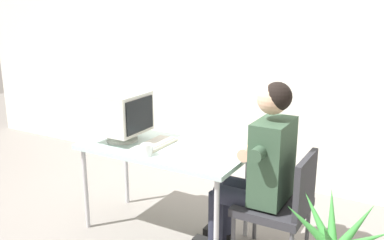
{
  "coord_description": "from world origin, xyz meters",
  "views": [
    {
      "loc": [
        1.76,
        -2.64,
        1.81
      ],
      "look_at": [
        0.25,
        0.0,
        0.98
      ],
      "focal_mm": 40.09,
      "sensor_mm": 36.0,
      "label": 1
    }
  ],
  "objects_px": {
    "desk_mug": "(147,150)",
    "office_chair": "(282,202)",
    "crt_monitor": "(122,113)",
    "desk": "(164,153)",
    "person_seated": "(260,164)",
    "keyboard": "(154,145)"
  },
  "relations": [
    {
      "from": "office_chair",
      "to": "person_seated",
      "type": "xyz_separation_m",
      "value": [
        -0.18,
        -0.0,
        0.25
      ]
    },
    {
      "from": "person_seated",
      "to": "desk_mug",
      "type": "relative_size",
      "value": 13.88
    },
    {
      "from": "crt_monitor",
      "to": "desk_mug",
      "type": "height_order",
      "value": "crt_monitor"
    },
    {
      "from": "desk_mug",
      "to": "office_chair",
      "type": "bearing_deg",
      "value": 15.89
    },
    {
      "from": "desk",
      "to": "person_seated",
      "type": "height_order",
      "value": "person_seated"
    },
    {
      "from": "crt_monitor",
      "to": "person_seated",
      "type": "distance_m",
      "value": 1.18
    },
    {
      "from": "crt_monitor",
      "to": "keyboard",
      "type": "xyz_separation_m",
      "value": [
        0.3,
        0.0,
        -0.21
      ]
    },
    {
      "from": "office_chair",
      "to": "crt_monitor",
      "type": "bearing_deg",
      "value": -176.53
    },
    {
      "from": "desk",
      "to": "crt_monitor",
      "type": "height_order",
      "value": "crt_monitor"
    },
    {
      "from": "keyboard",
      "to": "desk",
      "type": "bearing_deg",
      "value": 26.28
    },
    {
      "from": "keyboard",
      "to": "office_chair",
      "type": "relative_size",
      "value": 0.53
    },
    {
      "from": "keyboard",
      "to": "desk_mug",
      "type": "xyz_separation_m",
      "value": [
        0.07,
        -0.19,
        0.03
      ]
    },
    {
      "from": "desk",
      "to": "keyboard",
      "type": "height_order",
      "value": "keyboard"
    },
    {
      "from": "keyboard",
      "to": "person_seated",
      "type": "distance_m",
      "value": 0.85
    },
    {
      "from": "crt_monitor",
      "to": "keyboard",
      "type": "distance_m",
      "value": 0.37
    },
    {
      "from": "desk",
      "to": "desk_mug",
      "type": "height_order",
      "value": "desk_mug"
    },
    {
      "from": "crt_monitor",
      "to": "person_seated",
      "type": "relative_size",
      "value": 0.3
    },
    {
      "from": "crt_monitor",
      "to": "desk_mug",
      "type": "xyz_separation_m",
      "value": [
        0.37,
        -0.19,
        -0.19
      ]
    },
    {
      "from": "office_chair",
      "to": "desk_mug",
      "type": "distance_m",
      "value": 1.04
    },
    {
      "from": "office_chair",
      "to": "person_seated",
      "type": "bearing_deg",
      "value": -180.0
    },
    {
      "from": "desk",
      "to": "crt_monitor",
      "type": "xyz_separation_m",
      "value": [
        -0.38,
        -0.04,
        0.29
      ]
    },
    {
      "from": "crt_monitor",
      "to": "keyboard",
      "type": "relative_size",
      "value": 0.91
    }
  ]
}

